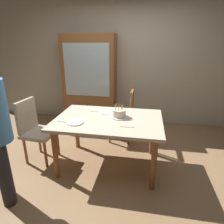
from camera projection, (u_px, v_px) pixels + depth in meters
name	position (u px, v px, depth m)	size (l,w,h in m)	color
ground	(109.00, 164.00, 2.92)	(6.40, 6.40, 0.00)	#93704C
back_wall	(125.00, 63.00, 4.19)	(6.40, 0.10, 2.60)	beige
dining_table	(108.00, 124.00, 2.70)	(1.46, 1.01, 0.74)	beige
birthday_cake	(119.00, 113.00, 2.71)	(0.28, 0.28, 0.18)	silver
plate_near_celebrant	(75.00, 122.00, 2.52)	(0.22, 0.22, 0.01)	white
plate_far_side	(107.00, 112.00, 2.89)	(0.22, 0.22, 0.01)	white
fork_near_celebrant	(63.00, 122.00, 2.55)	(0.18, 0.02, 0.01)	silver
fork_far_side	(96.00, 112.00, 2.93)	(0.18, 0.02, 0.01)	silver
fork_near_guest	(127.00, 127.00, 2.40)	(0.18, 0.02, 0.01)	silver
chair_spindle_back	(122.00, 116.00, 3.51)	(0.44, 0.44, 0.95)	tan
chair_upholstered	(34.00, 127.00, 2.88)	(0.48, 0.48, 0.95)	tan
china_cabinet	(90.00, 81.00, 4.16)	(1.10, 0.45, 1.90)	brown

